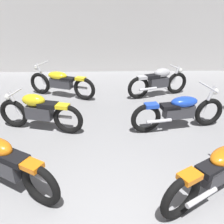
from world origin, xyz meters
TOP-DOWN VIEW (x-y plane):
  - back_wall at (0.00, 7.59)m, footprint 13.04×0.24m
  - motorcycle_left_row_0 at (-1.60, 1.04)m, footprint 1.77×1.06m
  - motorcycle_left_row_1 at (-1.58, 2.79)m, footprint 1.94×0.65m
  - motorcycle_left_row_2 at (-1.46, 4.76)m, footprint 2.07×0.97m
  - motorcycle_right_row_0 at (1.49, 0.84)m, footprint 1.93×1.20m
  - motorcycle_right_row_1 at (1.48, 2.76)m, footprint 2.15×0.75m
  - motorcycle_right_row_2 at (1.45, 4.75)m, footprint 1.91×0.75m

SIDE VIEW (x-z plane):
  - motorcycle_left_row_2 at x=-1.46m, z-range -0.04..0.94m
  - motorcycle_right_row_0 at x=1.49m, z-range -0.04..0.94m
  - motorcycle_right_row_1 at x=1.48m, z-range -0.04..0.94m
  - motorcycle_left_row_0 at x=-1.60m, z-range 0.02..0.90m
  - motorcycle_left_row_1 at x=-1.58m, z-range 0.02..0.90m
  - motorcycle_right_row_2 at x=1.45m, z-range 0.02..0.90m
  - back_wall at x=0.00m, z-range 0.00..3.60m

